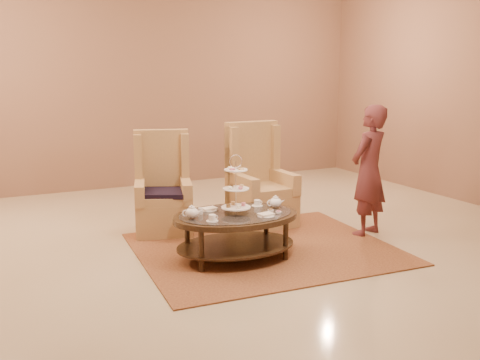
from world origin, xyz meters
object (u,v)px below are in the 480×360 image
armchair_left (163,198)px  person (369,171)px  tea_table (236,222)px  armchair_right (259,190)px

armchair_left → person: person is taller
tea_table → armchair_right: (0.84, 1.10, 0.03)m
tea_table → armchair_left: bearing=109.0°
tea_table → person: (1.79, 0.11, 0.38)m
person → armchair_right: bearing=-67.8°
person → armchair_left: bearing=-51.2°
armchair_right → person: person is taller
tea_table → armchair_right: bearing=56.3°
armchair_right → person: 1.41m
tea_table → person: bearing=7.3°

